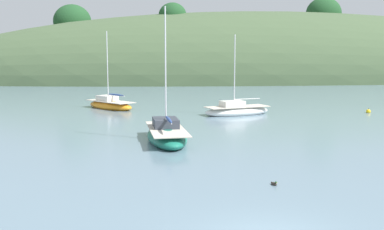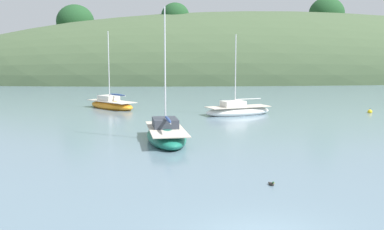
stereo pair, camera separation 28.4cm
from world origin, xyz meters
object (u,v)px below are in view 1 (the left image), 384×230
sailboat_black_sloop (110,105)px  sailboat_grey_yawl (167,135)px  sailboat_teal_outer (237,111)px  duck_straggler (274,184)px  mooring_buoy_inner (368,112)px

sailboat_black_sloop → sailboat_grey_yawl: 19.21m
sailboat_teal_outer → duck_straggler: size_ratio=18.15×
sailboat_grey_yawl → duck_straggler: 11.22m
sailboat_black_sloop → sailboat_grey_yawl: (4.71, -18.62, 0.03)m
sailboat_black_sloop → duck_straggler: size_ratio=19.50×
sailboat_black_sloop → sailboat_teal_outer: bearing=-27.7°
mooring_buoy_inner → duck_straggler: bearing=-125.5°
sailboat_black_sloop → sailboat_grey_yawl: bearing=-75.8°
sailboat_grey_yawl → mooring_buoy_inner: (20.19, 12.22, -0.31)m
duck_straggler → sailboat_teal_outer: bearing=81.7°
sailboat_grey_yawl → mooring_buoy_inner: sailboat_grey_yawl is taller
sailboat_grey_yawl → duck_straggler: sailboat_grey_yawl is taller
sailboat_black_sloop → duck_straggler: bearing=-73.4°
sailboat_teal_outer → mooring_buoy_inner: size_ratio=14.09×
sailboat_black_sloop → duck_straggler: sailboat_black_sloop is taller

